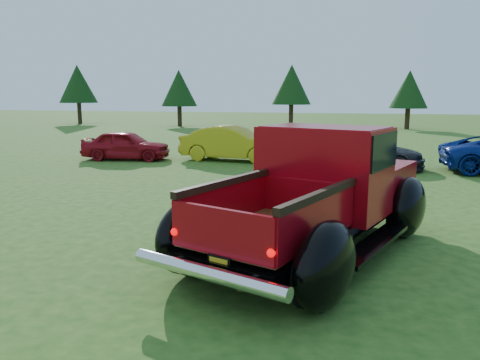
{
  "coord_description": "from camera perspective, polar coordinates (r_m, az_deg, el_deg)",
  "views": [
    {
      "loc": [
        2.37,
        -7.69,
        2.61
      ],
      "look_at": [
        0.39,
        0.2,
        1.12
      ],
      "focal_mm": 35.0,
      "sensor_mm": 36.0,
      "label": 1
    }
  ],
  "objects": [
    {
      "name": "tree_mid_left",
      "position": [
        39.07,
        6.3,
        11.47
      ],
      "size": [
        3.2,
        3.2,
        5.0
      ],
      "color": "#332114",
      "rests_on": "ground"
    },
    {
      "name": "pickup_truck",
      "position": [
        8.1,
        10.12,
        -1.31
      ],
      "size": [
        4.15,
        6.0,
        2.09
      ],
      "rotation": [
        0.0,
        0.0,
        -0.35
      ],
      "color": "black",
      "rests_on": "ground"
    },
    {
      "name": "show_car_yellow",
      "position": [
        18.67,
        -0.84,
        4.48
      ],
      "size": [
        4.3,
        1.86,
        1.38
      ],
      "primitive_type": "imported",
      "rotation": [
        0.0,
        0.0,
        1.47
      ],
      "color": "gold",
      "rests_on": "ground"
    },
    {
      "name": "ground",
      "position": [
        8.46,
        -2.94,
        -7.61
      ],
      "size": [
        120.0,
        120.0,
        0.0
      ],
      "primitive_type": "plane",
      "color": "#274F16",
      "rests_on": "ground"
    },
    {
      "name": "show_car_red",
      "position": [
        19.5,
        -13.72,
        4.16
      ],
      "size": [
        3.66,
        1.89,
        1.19
      ],
      "primitive_type": "imported",
      "rotation": [
        0.0,
        0.0,
        1.71
      ],
      "color": "maroon",
      "rests_on": "ground"
    },
    {
      "name": "tree_mid_right",
      "position": [
        37.87,
        19.92,
        10.33
      ],
      "size": [
        2.82,
        2.82,
        4.4
      ],
      "color": "#332114",
      "rests_on": "ground"
    },
    {
      "name": "tree_far_west",
      "position": [
        44.89,
        -19.16,
        10.99
      ],
      "size": [
        3.33,
        3.33,
        5.2
      ],
      "color": "#332114",
      "rests_on": "ground"
    },
    {
      "name": "tree_west",
      "position": [
        39.41,
        -7.44,
        11.04
      ],
      "size": [
        2.94,
        2.94,
        4.6
      ],
      "color": "#332114",
      "rests_on": "ground"
    },
    {
      "name": "show_car_grey",
      "position": [
        17.41,
        14.9,
        3.42
      ],
      "size": [
        4.4,
        2.45,
        1.2
      ],
      "primitive_type": "imported",
      "rotation": [
        0.0,
        0.0,
        1.38
      ],
      "color": "black",
      "rests_on": "ground"
    }
  ]
}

